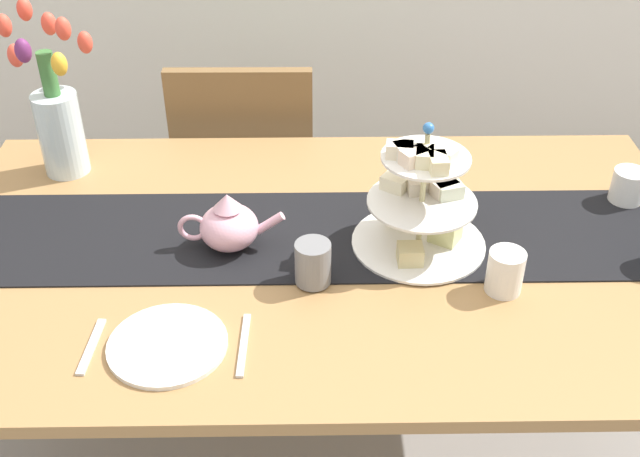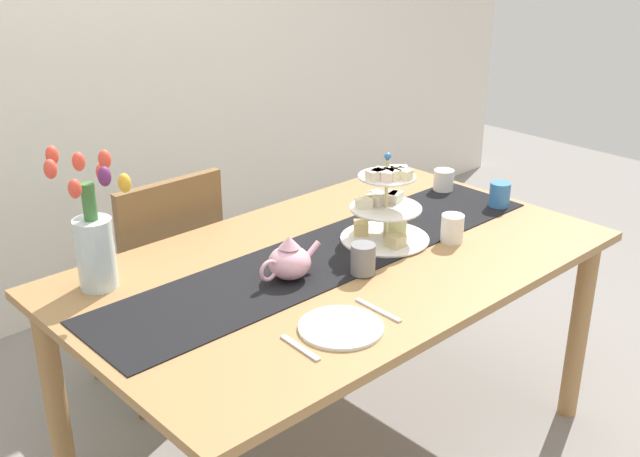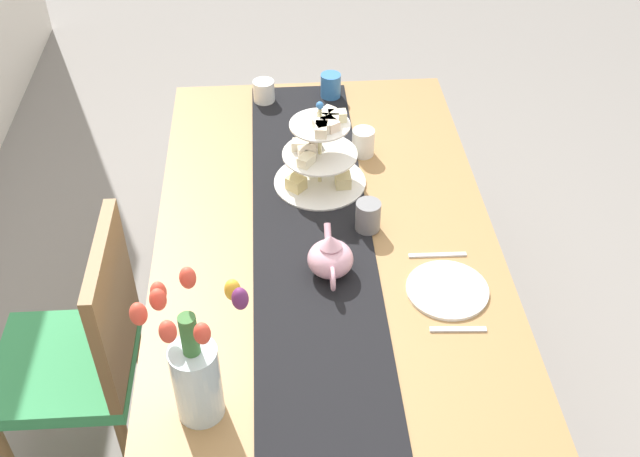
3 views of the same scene
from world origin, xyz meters
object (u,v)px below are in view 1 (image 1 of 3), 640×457
object	(u,v)px
dining_table	(322,279)
tulip_vase	(57,116)
cream_jug	(628,186)
teapot	(229,225)
mug_white_text	(505,272)
chair_left	(248,173)
fork_left	(91,346)
dinner_plate_left	(168,345)
knife_left	(244,345)
mug_grey	(313,263)
tiered_cake_stand	(422,203)

from	to	relation	value
dining_table	tulip_vase	bearing A→B (deg)	152.30
cream_jug	teapot	bearing A→B (deg)	-169.63
cream_jug	mug_white_text	bearing A→B (deg)	-137.95
chair_left	fork_left	xyz separation A→B (m)	(-0.22, -1.06, 0.25)
cream_jug	dinner_plate_left	world-z (taller)	cream_jug
chair_left	dining_table	bearing A→B (deg)	-73.06
cream_jug	knife_left	xyz separation A→B (m)	(-0.90, -0.49, -0.04)
cream_jug	mug_grey	xyz separation A→B (m)	(-0.76, -0.30, 0.01)
mug_grey	mug_white_text	xyz separation A→B (m)	(0.40, -0.03, -0.00)
dinner_plate_left	mug_grey	size ratio (longest dim) A/B	2.42
mug_grey	mug_white_text	size ratio (longest dim) A/B	1.00
dinner_plate_left	mug_white_text	size ratio (longest dim) A/B	2.42
teapot	tulip_vase	distance (m)	0.57
mug_grey	cream_jug	bearing A→B (deg)	21.58
knife_left	mug_grey	xyz separation A→B (m)	(0.13, 0.19, 0.05)
tulip_vase	knife_left	distance (m)	0.84
dining_table	tiered_cake_stand	xyz separation A→B (m)	(0.22, 0.00, 0.21)
fork_left	mug_white_text	xyz separation A→B (m)	(0.82, 0.16, 0.04)
tulip_vase	dining_table	bearing A→B (deg)	-27.70
dining_table	chair_left	world-z (taller)	chair_left
dinner_plate_left	fork_left	xyz separation A→B (m)	(-0.14, 0.00, -0.00)
knife_left	mug_grey	world-z (taller)	mug_grey
fork_left	mug_grey	xyz separation A→B (m)	(0.42, 0.19, 0.05)
teapot	mug_grey	world-z (taller)	teapot
chair_left	tulip_vase	xyz separation A→B (m)	(-0.43, -0.40, 0.41)
teapot	mug_white_text	world-z (taller)	teapot
tiered_cake_stand	fork_left	world-z (taller)	tiered_cake_stand
chair_left	tiered_cake_stand	world-z (taller)	tiered_cake_stand
tiered_cake_stand	cream_jug	bearing A→B (deg)	18.08
tiered_cake_stand	tulip_vase	bearing A→B (deg)	158.64
mug_white_text	knife_left	bearing A→B (deg)	-163.18
dining_table	fork_left	distance (m)	0.56
chair_left	mug_grey	distance (m)	0.94
dining_table	mug_grey	size ratio (longest dim) A/B	18.31
cream_jug	fork_left	distance (m)	1.29
dinner_plate_left	fork_left	size ratio (longest dim) A/B	1.53
teapot	fork_left	distance (m)	0.40
chair_left	dinner_plate_left	distance (m)	1.09
mug_grey	mug_white_text	world-z (taller)	mug_grey
dining_table	teapot	xyz separation A→B (m)	(-0.21, 0.00, 0.15)
cream_jug	dinner_plate_left	distance (m)	1.15
fork_left	mug_grey	world-z (taller)	mug_grey
mug_white_text	chair_left	bearing A→B (deg)	123.68
teapot	mug_grey	bearing A→B (deg)	-34.80
tiered_cake_stand	tulip_vase	xyz separation A→B (m)	(-0.87, 0.34, 0.05)
teapot	mug_grey	xyz separation A→B (m)	(0.18, -0.13, -0.01)
chair_left	fork_left	world-z (taller)	chair_left
tulip_vase	mug_grey	xyz separation A→B (m)	(0.63, -0.47, -0.11)
dining_table	chair_left	bearing A→B (deg)	106.94
cream_jug	knife_left	size ratio (longest dim) A/B	0.50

